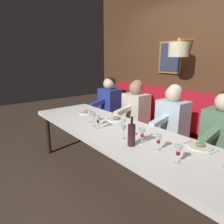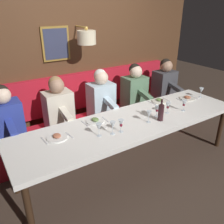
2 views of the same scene
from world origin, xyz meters
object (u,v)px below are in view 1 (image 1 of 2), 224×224
(wine_glass_3, at_px, (98,120))
(wine_glass_6, at_px, (142,133))
(diner_far, at_px, (136,105))
(wine_bottle, at_px, (131,135))
(wine_glass_5, at_px, (94,117))
(wine_glass_2, at_px, (123,129))
(wine_glass_4, at_px, (90,114))
(diner_middle, at_px, (172,114))
(wine_glass_7, at_px, (178,151))
(wine_glass_0, at_px, (159,139))
(dining_table, at_px, (125,137))
(diner_farthest, at_px, (109,99))
(diner_near, at_px, (222,127))

(wine_glass_3, height_order, wine_glass_6, same)
(diner_far, height_order, wine_bottle, diner_far)
(wine_glass_6, bearing_deg, wine_glass_5, 95.48)
(wine_bottle, bearing_deg, wine_glass_2, 75.80)
(wine_glass_3, height_order, wine_glass_4, same)
(diner_middle, xyz_separation_m, wine_glass_7, (-1.03, -0.78, 0.04))
(wine_glass_0, bearing_deg, dining_table, 82.07)
(wine_glass_0, distance_m, wine_glass_7, 0.26)
(diner_farthest, bearing_deg, dining_table, -121.87)
(diner_middle, distance_m, diner_farthest, 1.45)
(wine_glass_2, relative_size, wine_glass_3, 1.00)
(dining_table, relative_size, wine_glass_3, 19.84)
(diner_middle, bearing_deg, diner_far, 90.00)
(wine_glass_4, distance_m, wine_glass_7, 1.39)
(wine_glass_6, bearing_deg, wine_bottle, 161.56)
(wine_glass_6, bearing_deg, wine_glass_4, 91.62)
(wine_bottle, bearing_deg, diner_farthest, 58.17)
(diner_near, height_order, wine_glass_2, diner_near)
(dining_table, height_order, wine_bottle, wine_bottle)
(diner_far, height_order, wine_glass_0, diner_far)
(dining_table, height_order, wine_glass_5, wine_glass_5)
(dining_table, xyz_separation_m, wine_glass_0, (-0.08, -0.56, 0.17))
(diner_far, xyz_separation_m, wine_glass_4, (-0.99, -0.12, 0.04))
(diner_far, xyz_separation_m, wine_glass_5, (-1.04, -0.28, 0.04))
(dining_table, height_order, wine_glass_4, wine_glass_4)
(dining_table, xyz_separation_m, wine_glass_7, (-0.14, -0.81, 0.17))
(diner_far, bearing_deg, wine_glass_7, -124.14)
(wine_glass_3, bearing_deg, wine_bottle, -92.53)
(diner_near, distance_m, wine_glass_6, 1.03)
(wine_glass_2, height_order, wine_glass_4, same)
(diner_far, distance_m, wine_glass_7, 1.83)
(dining_table, xyz_separation_m, wine_bottle, (-0.19, -0.31, 0.17))
(wine_glass_2, xyz_separation_m, wine_glass_3, (-0.02, 0.45, -0.00))
(wine_glass_3, distance_m, wine_glass_6, 0.66)
(wine_glass_5, bearing_deg, wine_glass_4, 73.33)
(dining_table, relative_size, wine_glass_7, 19.84)
(dining_table, distance_m, diner_near, 1.14)
(diner_near, xyz_separation_m, wine_glass_3, (-1.05, 1.02, 0.04))
(wine_glass_2, xyz_separation_m, wine_glass_4, (0.04, 0.72, 0.00))
(wine_glass_2, height_order, wine_glass_3, same)
(wine_glass_5, bearing_deg, diner_farthest, 43.91)
(dining_table, relative_size, diner_far, 4.11)
(dining_table, xyz_separation_m, diner_farthest, (0.88, 1.42, 0.13))
(wine_glass_4, bearing_deg, wine_glass_0, -88.58)
(dining_table, relative_size, wine_glass_2, 19.84)
(wine_glass_7, height_order, wine_bottle, wine_bottle)
(wine_glass_2, height_order, wine_glass_7, same)
(diner_far, distance_m, wine_glass_2, 1.33)
(dining_table, xyz_separation_m, wine_glass_3, (-0.16, 0.31, 0.17))
(diner_near, height_order, wine_glass_3, diner_near)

